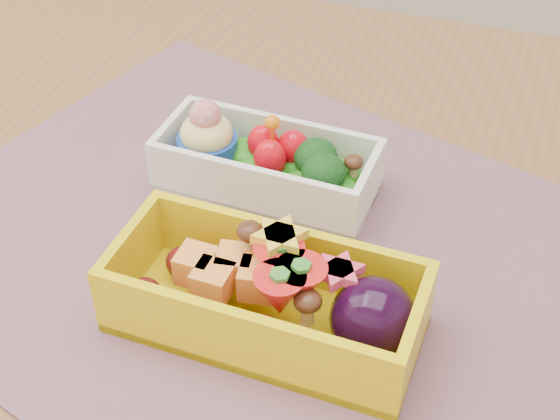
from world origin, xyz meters
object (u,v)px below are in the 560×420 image
(table, at_px, (229,350))
(placemat, at_px, (267,254))
(bento_yellow, at_px, (272,297))
(bento_white, at_px, (266,164))

(table, xyz_separation_m, placemat, (0.03, 0.01, 0.10))
(table, bearing_deg, bento_yellow, -43.75)
(bento_yellow, bearing_deg, placemat, 114.33)
(placemat, distance_m, bento_yellow, 0.07)
(table, height_order, placemat, placemat)
(bento_white, height_order, bento_yellow, bento_white)
(bento_yellow, bearing_deg, table, 138.40)
(placemat, relative_size, bento_yellow, 2.57)
(bento_white, relative_size, bento_yellow, 0.85)
(bento_white, bearing_deg, bento_yellow, -66.13)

